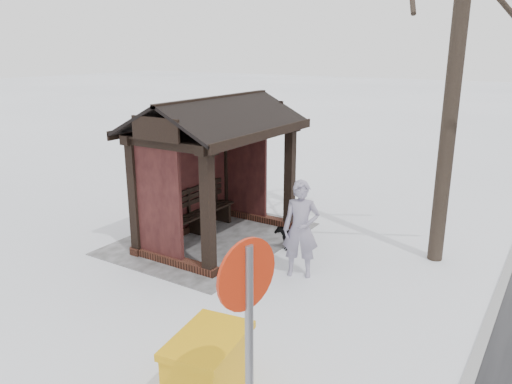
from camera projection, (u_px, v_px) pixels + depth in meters
ground at (219, 240)px, 10.84m from camera, size 120.00×120.00×0.00m
kerb at (494, 308)px, 8.00m from camera, size 120.00×0.15×0.06m
trampled_patch at (212, 238)px, 10.95m from camera, size 4.20×3.20×0.02m
bus_shelter at (211, 141)px, 10.32m from camera, size 3.60×2.40×3.09m
pedestrian at (301, 229)px, 8.94m from camera, size 0.65×0.77×1.79m
dog at (287, 235)px, 10.39m from camera, size 0.65×0.30×0.54m
grit_bin at (209, 367)px, 5.85m from camera, size 1.18×0.90×0.83m
road_sign at (248, 318)px, 4.26m from camera, size 0.64×0.18×2.53m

